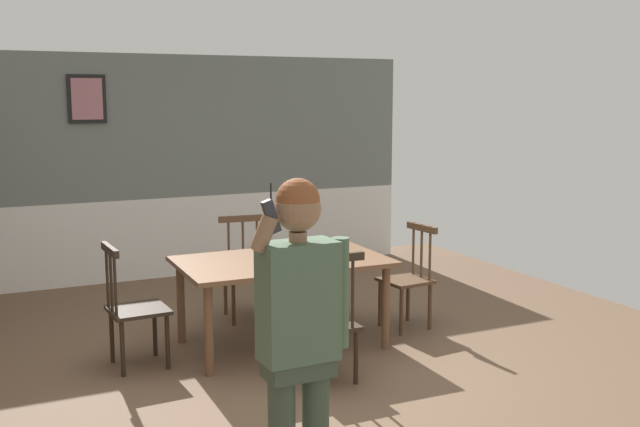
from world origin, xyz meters
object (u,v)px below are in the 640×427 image
Objects in this scene: chair_near_window at (247,268)px; chair_at_table_head at (133,308)px; dining_table at (282,268)px; chair_opposite_corner at (327,321)px; person_figure at (300,326)px; chair_by_doorway at (408,278)px.

chair_near_window is 1.58m from chair_at_table_head.
chair_at_table_head is at bearing 42.07° from chair_near_window.
dining_table is 1.74× the size of chair_opposite_corner.
chair_at_table_head is 2.63m from person_figure.
chair_opposite_corner is at bearing -122.15° from person_figure.
chair_opposite_corner reaches higher than dining_table.
person_figure is (-0.98, -3.46, 0.53)m from chair_near_window.
chair_by_doorway is 0.94× the size of chair_opposite_corner.
person_figure is (0.31, -2.56, 0.53)m from chair_at_table_head.
chair_by_doorway is at bearing -133.34° from person_figure.
chair_by_doorway is 0.55× the size of person_figure.
person_figure is at bearing -110.70° from dining_table.
person_figure is at bearing -120.29° from chair_opposite_corner.
dining_table is at bearing 86.15° from chair_at_table_head.
chair_near_window is 0.98× the size of chair_at_table_head.
chair_near_window is (0.02, 0.93, -0.20)m from dining_table.
chair_near_window is at bearing 88.46° from dining_table.
chair_at_table_head is at bearing 178.83° from dining_table.
person_figure is (-2.22, -2.51, 0.55)m from chair_by_doorway.
chair_near_window is at bearing -107.63° from person_figure.
chair_by_doorway reaches higher than dining_table.
chair_by_doorway is at bearing 86.19° from chair_at_table_head.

